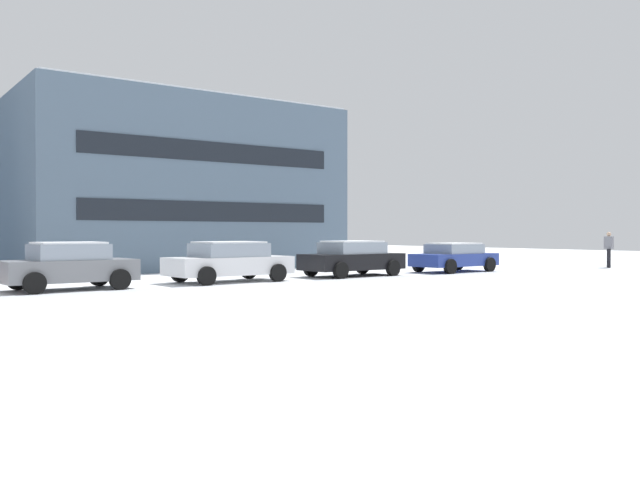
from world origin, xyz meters
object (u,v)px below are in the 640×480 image
Objects in this scene: parked_car_gray at (69,266)px; parked_car_black at (352,258)px; pedestrian_crossing at (609,247)px; parked_car_white at (229,261)px; parked_car_blue at (454,257)px.

parked_car_gray is 0.90× the size of parked_car_black.
parked_car_black is 2.44× the size of pedestrian_crossing.
pedestrian_crossing is at bearing -6.92° from parked_car_white.
parked_car_white is 5.56m from parked_car_black.
parked_car_black is at bearing 0.33° from parked_car_gray.
parked_car_white reaches higher than parked_car_blue.
parked_car_blue is at bearing -1.97° from parked_car_white.
parked_car_blue is (11.13, -0.38, -0.06)m from parked_car_white.
parked_car_black is (5.56, -0.04, -0.01)m from parked_car_white.
parked_car_blue is 2.35× the size of pedestrian_crossing.
parked_car_gray reaches higher than parked_car_blue.
parked_car_white is 20.22m from pedestrian_crossing.
parked_car_gray is at bearing 174.80° from pedestrian_crossing.
parked_car_white is (5.56, 0.10, -0.01)m from parked_car_gray.
pedestrian_crossing reaches higher than parked_car_blue.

